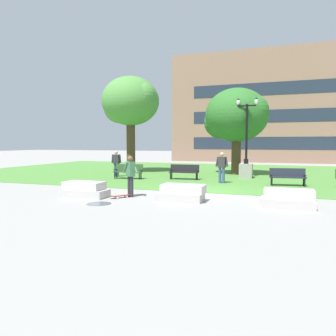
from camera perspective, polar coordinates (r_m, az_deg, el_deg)
name	(u,v)px	position (r m, az deg, el deg)	size (l,w,h in m)	color
ground_plane	(202,193)	(14.82, 5.93, -4.35)	(140.00, 140.00, 0.00)	gray
grass_lawn	(234,173)	(24.58, 11.37, -0.89)	(40.00, 20.00, 0.02)	#4C8438
concrete_block_center	(85,190)	(14.04, -14.20, -3.68)	(1.82, 0.90, 0.64)	#BCB7B2
concrete_block_left	(181,193)	(12.73, 2.36, -4.38)	(1.86, 0.90, 0.64)	#BCB7B2
concrete_block_right	(288,199)	(12.17, 20.19, -5.06)	(1.80, 0.90, 0.64)	#BCB7B2
person_skateboarder	(130,174)	(13.69, -6.57, -0.99)	(0.81, 0.43, 1.71)	#28282D
skateboard	(121,196)	(13.60, -8.14, -4.80)	(0.74, 0.95, 0.14)	maroon
puddle	(99,204)	(12.43, -11.92, -6.10)	(0.92, 0.92, 0.01)	#47515B
park_bench_near_right	(288,176)	(18.12, 20.10, -1.28)	(1.85, 0.75, 0.90)	#1E232D
park_bench_far_left	(128,170)	(20.45, -6.91, -0.42)	(1.84, 0.69, 0.90)	#284723
park_bench_far_right	(184,171)	(19.97, 2.84, -0.51)	(1.83, 0.65, 0.90)	black
lamp_post_center	(246,162)	(21.35, 13.44, 1.06)	(1.32, 0.80, 5.05)	gray
tree_near_left	(236,116)	(23.64, 11.76, 8.84)	(4.59, 4.37, 6.02)	#4C3823
tree_near_right	(130,102)	(25.40, -6.65, 11.27)	(4.54, 4.33, 7.21)	#4C3823
person_bystander_near_lawn	(116,162)	(21.81, -8.99, 1.03)	(0.68, 0.27, 1.71)	#384C7A
person_bystander_far_lawn	(222,166)	(18.31, 9.36, 0.39)	(0.72, 0.29, 1.71)	#384C7A
building_facade_distant	(268,106)	(39.00, 17.06, 10.29)	(22.58, 1.03, 12.74)	#8E6B56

